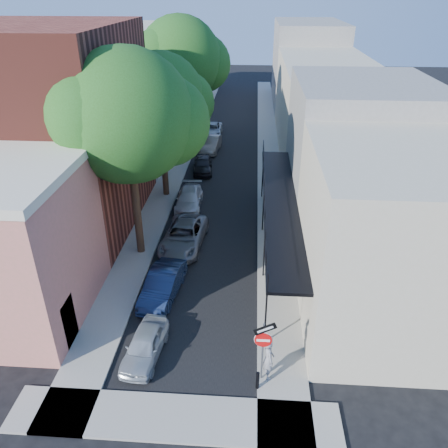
% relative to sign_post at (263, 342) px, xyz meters
% --- Properties ---
extents(ground, '(160.00, 160.00, 0.00)m').
position_rel_sign_post_xyz_m(ground, '(-3.16, -0.97, -2.04)').
color(ground, black).
rests_on(ground, ground).
extents(road_surface, '(6.00, 64.00, 0.01)m').
position_rel_sign_post_xyz_m(road_surface, '(-3.16, 29.03, -2.03)').
color(road_surface, black).
rests_on(road_surface, ground).
extents(sidewalk_left, '(2.00, 64.00, 0.12)m').
position_rel_sign_post_xyz_m(sidewalk_left, '(-7.16, 29.03, -1.98)').
color(sidewalk_left, gray).
rests_on(sidewalk_left, ground).
extents(sidewalk_right, '(2.00, 64.00, 0.12)m').
position_rel_sign_post_xyz_m(sidewalk_right, '(0.84, 29.03, -1.98)').
color(sidewalk_right, gray).
rests_on(sidewalk_right, ground).
extents(sidewalk_cross, '(12.00, 2.00, 0.12)m').
position_rel_sign_post_xyz_m(sidewalk_cross, '(-3.16, -1.97, -1.98)').
color(sidewalk_cross, gray).
rests_on(sidewalk_cross, ground).
extents(buildings_left, '(10.10, 59.10, 12.00)m').
position_rel_sign_post_xyz_m(buildings_left, '(-12.46, 27.79, 2.90)').
color(buildings_left, '#CF736A').
rests_on(buildings_left, ground).
extents(buildings_right, '(9.80, 55.00, 10.00)m').
position_rel_sign_post_xyz_m(buildings_right, '(5.83, 28.51, 2.39)').
color(buildings_right, '#C1B69F').
rests_on(buildings_right, ground).
extents(sign_post, '(0.89, 0.17, 2.99)m').
position_rel_sign_post_xyz_m(sign_post, '(0.00, 0.00, 0.00)').
color(sign_post, '#595B60').
rests_on(sign_post, ground).
extents(bollard, '(0.14, 0.14, 0.80)m').
position_rel_sign_post_xyz_m(bollard, '(-0.16, -0.47, -1.52)').
color(bollard, black).
rests_on(bollard, sidewalk_right).
extents(oak_near, '(7.48, 6.80, 11.42)m').
position_rel_sign_post_xyz_m(oak_near, '(-6.53, 9.29, 5.84)').
color(oak_near, '#382216').
rests_on(oak_near, ground).
extents(oak_mid, '(6.60, 6.00, 10.20)m').
position_rel_sign_post_xyz_m(oak_mid, '(-6.58, 17.26, 5.02)').
color(oak_mid, '#382216').
rests_on(oak_mid, ground).
extents(oak_far, '(7.70, 7.00, 11.90)m').
position_rel_sign_post_xyz_m(oak_far, '(-6.51, 26.30, 6.22)').
color(oak_far, '#382216').
rests_on(oak_far, ground).
extents(parked_car_a, '(1.69, 3.51, 1.16)m').
position_rel_sign_post_xyz_m(parked_car_a, '(-4.86, 1.02, -1.46)').
color(parked_car_a, '#969FA7').
rests_on(parked_car_a, ground).
extents(parked_car_b, '(1.90, 4.25, 1.35)m').
position_rel_sign_post_xyz_m(parked_car_b, '(-4.88, 5.10, -1.36)').
color(parked_car_b, '#131F3C').
rests_on(parked_car_b, ground).
extents(parked_car_c, '(2.63, 5.12, 1.38)m').
position_rel_sign_post_xyz_m(parked_car_c, '(-4.56, 9.94, -1.35)').
color(parked_car_c, slate).
rests_on(parked_car_c, ground).
extents(parked_car_d, '(1.84, 4.30, 1.24)m').
position_rel_sign_post_xyz_m(parked_car_d, '(-4.97, 15.20, -1.42)').
color(parked_car_d, silver).
rests_on(parked_car_d, ground).
extents(parked_car_e, '(1.88, 3.93, 1.30)m').
position_rel_sign_post_xyz_m(parked_car_e, '(-4.75, 21.87, -1.39)').
color(parked_car_e, black).
rests_on(parked_car_e, ground).
extents(parked_car_f, '(1.80, 4.29, 1.38)m').
position_rel_sign_post_xyz_m(parked_car_f, '(-4.56, 27.15, -1.35)').
color(parked_car_f, slate).
rests_on(parked_car_f, ground).
extents(parked_car_g, '(2.21, 4.67, 1.29)m').
position_rel_sign_post_xyz_m(parked_car_g, '(-4.97, 31.86, -1.39)').
color(parked_car_g, '#949EA7').
rests_on(parked_car_g, ground).
extents(pedestrian, '(0.59, 0.76, 1.85)m').
position_rel_sign_post_xyz_m(pedestrian, '(0.24, 0.16, -0.99)').
color(pedestrian, gray).
rests_on(pedestrian, sidewalk_right).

